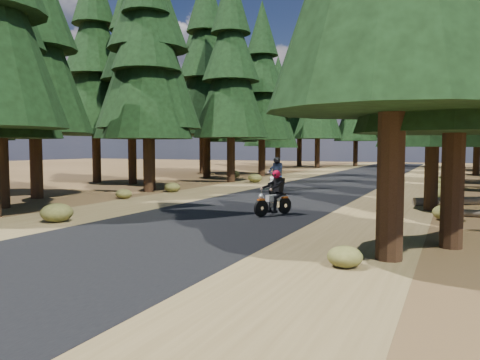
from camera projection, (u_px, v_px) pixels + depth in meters
The scene contains 9 objects.
ground at pixel (220, 217), 15.01m from camera, with size 120.00×120.00×0.00m, color #483319.
road at pixel (275, 201), 19.54m from camera, with size 6.00×100.00×0.01m, color black.
shoulder_l at pixel (181, 196), 21.46m from camera, with size 3.20×100.00×0.01m, color brown.
shoulder_r at pixel (389, 207), 17.62m from camera, with size 3.20×100.00×0.01m, color brown.
pine_forest at pixel (354, 68), 33.54m from camera, with size 34.59×55.08×16.32m.
log_near at pixel (473, 201), 18.22m from camera, with size 0.32×0.32×4.91m, color #4C4233.
understory_shrubs at pixel (327, 190), 21.54m from camera, with size 15.42×32.80×0.67m.
rider_lead at pixel (273, 200), 15.31m from camera, with size 1.15×1.72×1.48m.
rider_follow at pixel (276, 182), 22.02m from camera, with size 0.74×2.02×1.77m.
Camera 1 is at (6.80, -13.26, 2.24)m, focal length 35.00 mm.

